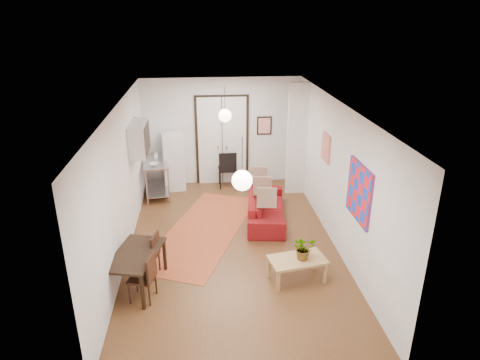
{
  "coord_description": "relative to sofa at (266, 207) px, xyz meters",
  "views": [
    {
      "loc": [
        -0.57,
        -7.67,
        4.56
      ],
      "look_at": [
        0.2,
        0.49,
        1.25
      ],
      "focal_mm": 32.0,
      "sensor_mm": 36.0,
      "label": 1
    }
  ],
  "objects": [
    {
      "name": "coffee_table",
      "position": [
        0.19,
        -2.41,
        0.08
      ],
      "size": [
        1.08,
        0.73,
        0.44
      ],
      "rotation": [
        0.0,
        0.0,
        0.18
      ],
      "color": "tan",
      "rests_on": "floor"
    },
    {
      "name": "pendant_front",
      "position": [
        -0.87,
        -3.09,
        1.95
      ],
      "size": [
        0.3,
        0.3,
        0.8
      ],
      "color": "white",
      "rests_on": "ceiling"
    },
    {
      "name": "painting_abstract",
      "position": [
        1.21,
        -0.29,
        1.5
      ],
      "size": [
        0.05,
        0.5,
        0.6
      ],
      "primitive_type": "cube",
      "color": "beige",
      "rests_on": "wall_right"
    },
    {
      "name": "kitchen_counter",
      "position": [
        -2.62,
        1.64,
        0.31
      ],
      "size": [
        0.78,
        1.3,
        0.94
      ],
      "rotation": [
        0.0,
        0.0,
        0.14
      ],
      "color": "#A8AAAD",
      "rests_on": "floor"
    },
    {
      "name": "floor",
      "position": [
        -0.87,
        -1.09,
        -0.3
      ],
      "size": [
        7.0,
        7.0,
        0.0
      ],
      "primitive_type": "plane",
      "color": "brown",
      "rests_on": "ground"
    },
    {
      "name": "wall_cabinet",
      "position": [
        -2.79,
        0.41,
        1.6
      ],
      "size": [
        0.35,
        1.0,
        0.7
      ],
      "primitive_type": "cube",
      "color": "silver",
      "rests_on": "wall_left"
    },
    {
      "name": "bowl",
      "position": [
        -2.62,
        1.34,
        0.66
      ],
      "size": [
        0.25,
        0.25,
        0.05
      ],
      "primitive_type": "imported",
      "rotation": [
        0.0,
        0.0,
        0.15
      ],
      "color": "silver",
      "rests_on": "kitchen_counter"
    },
    {
      "name": "ceiling",
      "position": [
        -0.87,
        -1.09,
        2.6
      ],
      "size": [
        4.2,
        7.0,
        0.02
      ],
      "primitive_type": "cube",
      "color": "white",
      "rests_on": "wall_back"
    },
    {
      "name": "sofa",
      "position": [
        0.0,
        0.0,
        0.0
      ],
      "size": [
        2.16,
        1.09,
        0.61
      ],
      "primitive_type": "imported",
      "rotation": [
        0.0,
        0.0,
        1.43
      ],
      "color": "maroon",
      "rests_on": "floor"
    },
    {
      "name": "dining_chair_far",
      "position": [
        -2.5,
        -2.61,
        0.18
      ],
      "size": [
        0.48,
        0.61,
        0.84
      ],
      "rotation": [
        0.0,
        0.0,
        -1.82
      ],
      "color": "#341A10",
      "rests_on": "floor"
    },
    {
      "name": "kilim_rug",
      "position": [
        -1.44,
        -0.41,
        -0.3
      ],
      "size": [
        2.75,
        4.1,
        0.01
      ],
      "primitive_type": "cube",
      "rotation": [
        0.0,
        0.0,
        -0.38
      ],
      "color": "#C46131",
      "rests_on": "floor"
    },
    {
      "name": "poster_back",
      "position": [
        0.28,
        2.38,
        1.3
      ],
      "size": [
        0.4,
        0.03,
        0.5
      ],
      "primitive_type": "cube",
      "color": "red",
      "rests_on": "wall_back"
    },
    {
      "name": "dining_chair_near",
      "position": [
        -2.5,
        -1.91,
        0.18
      ],
      "size": [
        0.48,
        0.61,
        0.84
      ],
      "rotation": [
        0.0,
        0.0,
        -1.82
      ],
      "color": "#341A10",
      "rests_on": "floor"
    },
    {
      "name": "potted_plant",
      "position": [
        0.29,
        -2.41,
        0.35
      ],
      "size": [
        0.4,
        0.44,
        0.43
      ],
      "primitive_type": "imported",
      "rotation": [
        0.0,
        0.0,
        0.18
      ],
      "color": "#347032",
      "rests_on": "coffee_table"
    },
    {
      "name": "stub_partition",
      "position": [
        0.98,
        1.46,
        1.15
      ],
      "size": [
        0.5,
        0.1,
        2.9
      ],
      "primitive_type": "cube",
      "color": "white",
      "rests_on": "floor"
    },
    {
      "name": "soap_bottle",
      "position": [
        -2.62,
        1.89,
        0.73
      ],
      "size": [
        0.1,
        0.1,
        0.19
      ],
      "primitive_type": "imported",
      "rotation": [
        0.0,
        0.0,
        0.15
      ],
      "color": "#4F9DAB",
      "rests_on": "kitchen_counter"
    },
    {
      "name": "pendant_back",
      "position": [
        -0.87,
        0.91,
        1.95
      ],
      "size": [
        0.3,
        0.3,
        0.8
      ],
      "color": "white",
      "rests_on": "ceiling"
    },
    {
      "name": "wall_front",
      "position": [
        -0.87,
        -4.59,
        1.15
      ],
      "size": [
        4.2,
        0.02,
        2.9
      ],
      "primitive_type": "cube",
      "color": "white",
      "rests_on": "floor"
    },
    {
      "name": "black_side_chair",
      "position": [
        -0.76,
        2.16,
        0.3
      ],
      "size": [
        0.48,
        0.48,
        1.03
      ],
      "rotation": [
        0.0,
        0.0,
        3.16
      ],
      "color": "black",
      "rests_on": "floor"
    },
    {
      "name": "wall_left",
      "position": [
        -2.97,
        -1.09,
        1.15
      ],
      "size": [
        0.02,
        7.0,
        2.9
      ],
      "primitive_type": "cube",
      "color": "white",
      "rests_on": "floor"
    },
    {
      "name": "dining_table",
      "position": [
        -2.62,
        -2.34,
        0.3
      ],
      "size": [
        0.98,
        1.36,
        0.68
      ],
      "rotation": [
        0.0,
        0.0,
        -0.25
      ],
      "color": "black",
      "rests_on": "floor"
    },
    {
      "name": "wall_back",
      "position": [
        -0.87,
        2.41,
        1.15
      ],
      "size": [
        4.2,
        0.02,
        2.9
      ],
      "primitive_type": "cube",
      "color": "white",
      "rests_on": "floor"
    },
    {
      "name": "painting_popart",
      "position": [
        1.21,
        -2.34,
        1.35
      ],
      "size": [
        0.05,
        1.0,
        1.0
      ],
      "primitive_type": "cube",
      "color": "red",
      "rests_on": "wall_right"
    },
    {
      "name": "wall_right",
      "position": [
        1.23,
        -1.09,
        1.15
      ],
      "size": [
        0.02,
        7.0,
        2.9
      ],
      "primitive_type": "cube",
      "color": "white",
      "rests_on": "floor"
    },
    {
      "name": "double_doors",
      "position": [
        -0.87,
        2.36,
        0.9
      ],
      "size": [
        1.44,
        0.06,
        2.5
      ],
      "primitive_type": "cube",
      "color": "silver",
      "rests_on": "wall_back"
    },
    {
      "name": "fridge",
      "position": [
        -2.18,
        2.06,
        0.46
      ],
      "size": [
        0.61,
        0.61,
        1.53
      ],
      "primitive_type": "cube",
      "rotation": [
        0.0,
        0.0,
        0.14
      ],
      "color": "silver",
      "rests_on": "floor"
    },
    {
      "name": "print_left",
      "position": [
        -2.94,
        0.91,
        1.65
      ],
      "size": [
        0.03,
        0.44,
        0.54
      ],
      "primitive_type": "cube",
      "color": "brown",
      "rests_on": "wall_left"
    }
  ]
}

